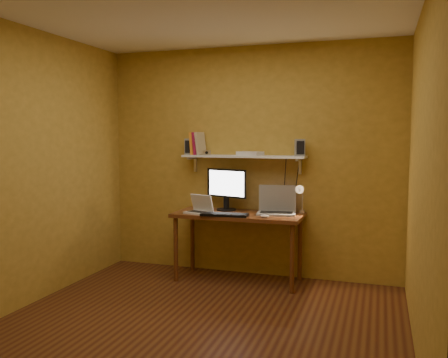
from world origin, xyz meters
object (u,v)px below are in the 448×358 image
(monitor, at_px, (226,187))
(laptop, at_px, (277,206))
(keyboard, at_px, (225,215))
(netbook, at_px, (200,208))
(shelf_camera, at_px, (207,153))
(wall_shelf, at_px, (243,157))
(mouse, at_px, (265,216))
(router, at_px, (250,153))
(desk_lamp, at_px, (301,195))
(desk, at_px, (238,221))
(speaker_right, at_px, (300,148))
(speaker_left, at_px, (190,147))

(monitor, distance_m, laptop, 0.62)
(monitor, bearing_deg, keyboard, -56.88)
(laptop, height_order, netbook, laptop)
(monitor, bearing_deg, netbook, -108.72)
(shelf_camera, bearing_deg, keyboard, -46.45)
(wall_shelf, height_order, mouse, wall_shelf)
(router, bearing_deg, desk_lamp, -5.77)
(wall_shelf, bearing_deg, monitor, -166.75)
(desk, relative_size, mouse, 15.05)
(speaker_right, distance_m, router, 0.55)
(keyboard, bearing_deg, netbook, 160.06)
(speaker_right, relative_size, router, 0.69)
(wall_shelf, distance_m, laptop, 0.67)
(desk, distance_m, speaker_right, 1.04)
(mouse, bearing_deg, desk, 162.30)
(keyboard, height_order, mouse, mouse)
(speaker_left, relative_size, shelf_camera, 1.94)
(desk, height_order, router, router)
(desk_lamp, bearing_deg, shelf_camera, 179.86)
(laptop, bearing_deg, wall_shelf, 161.07)
(mouse, bearing_deg, wall_shelf, 143.00)
(speaker_right, bearing_deg, shelf_camera, 166.11)
(laptop, xyz_separation_m, speaker_left, (-1.04, 0.08, 0.64))
(mouse, bearing_deg, keyboard, -165.34)
(laptop, xyz_separation_m, mouse, (-0.06, -0.30, -0.06))
(desk_lamp, distance_m, router, 0.73)
(wall_shelf, bearing_deg, speaker_left, 179.79)
(keyboard, xyz_separation_m, router, (0.17, 0.40, 0.63))
(desk, relative_size, keyboard, 2.81)
(wall_shelf, bearing_deg, mouse, -48.16)
(monitor, relative_size, speaker_right, 2.76)
(wall_shelf, distance_m, speaker_right, 0.64)
(speaker_right, bearing_deg, wall_shelf, 162.64)
(netbook, distance_m, keyboard, 0.32)
(desk, distance_m, router, 0.76)
(keyboard, relative_size, mouse, 5.36)
(mouse, bearing_deg, speaker_left, 169.76)
(keyboard, distance_m, speaker_right, 1.08)
(laptop, relative_size, router, 1.67)
(laptop, bearing_deg, mouse, -108.96)
(speaker_right, bearing_deg, netbook, -179.80)
(speaker_left, bearing_deg, desk_lamp, 2.26)
(monitor, xyz_separation_m, keyboard, (0.10, -0.37, -0.25))
(monitor, height_order, netbook, monitor)
(monitor, bearing_deg, wall_shelf, 31.08)
(mouse, xyz_separation_m, shelf_camera, (-0.76, 0.32, 0.64))
(wall_shelf, height_order, monitor, wall_shelf)
(monitor, distance_m, netbook, 0.41)
(netbook, relative_size, desk_lamp, 0.86)
(shelf_camera, bearing_deg, desk, -17.28)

